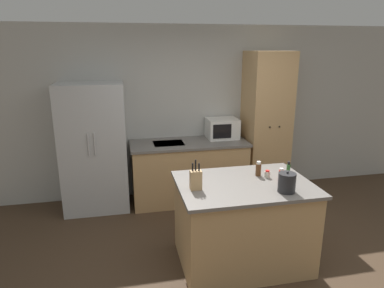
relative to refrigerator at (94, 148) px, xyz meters
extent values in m
plane|color=#423021|center=(1.64, -1.98, -0.91)|extent=(14.00, 14.00, 0.00)
cube|color=#B2B2AD|center=(1.64, 0.35, 0.39)|extent=(7.20, 0.06, 2.60)
cube|color=#B7BABC|center=(0.00, 0.00, 0.00)|extent=(0.89, 0.64, 1.82)
cylinder|color=silver|center=(-0.04, -0.33, 0.15)|extent=(0.02, 0.02, 0.30)
cylinder|color=silver|center=(0.04, -0.33, 0.15)|extent=(0.02, 0.02, 0.30)
cube|color=tan|center=(1.36, -0.02, -0.47)|extent=(1.69, 0.67, 0.88)
cube|color=slate|center=(1.36, -0.02, -0.01)|extent=(1.73, 0.71, 0.03)
cube|color=#9EA0A3|center=(1.06, -0.02, 0.01)|extent=(0.44, 0.34, 0.01)
cube|color=tan|center=(2.58, 0.01, 0.20)|extent=(0.62, 0.61, 2.22)
sphere|color=black|center=(2.51, -0.30, 0.25)|extent=(0.02, 0.02, 0.02)
sphere|color=black|center=(2.65, -0.30, 0.25)|extent=(0.02, 0.02, 0.02)
cube|color=tan|center=(1.61, -1.69, -0.46)|extent=(1.32, 0.93, 0.89)
cube|color=slate|center=(1.61, -1.69, 0.00)|extent=(1.38, 0.99, 0.03)
cube|color=white|center=(1.91, 0.11, 0.16)|extent=(0.47, 0.37, 0.30)
cube|color=black|center=(1.85, -0.08, 0.16)|extent=(0.28, 0.01, 0.21)
cube|color=tan|center=(1.08, -1.75, 0.11)|extent=(0.11, 0.08, 0.19)
cylinder|color=black|center=(1.05, -1.74, 0.25)|extent=(0.02, 0.02, 0.08)
cylinder|color=black|center=(1.08, -1.74, 0.26)|extent=(0.02, 0.02, 0.11)
cylinder|color=black|center=(1.11, -1.76, 0.25)|extent=(0.02, 0.02, 0.08)
cylinder|color=beige|center=(1.90, -1.60, 0.05)|extent=(0.06, 0.06, 0.07)
cylinder|color=red|center=(1.90, -1.60, 0.09)|extent=(0.04, 0.04, 0.01)
cylinder|color=#B2281E|center=(2.03, -1.68, 0.07)|extent=(0.05, 0.05, 0.10)
cylinder|color=silver|center=(2.03, -1.68, 0.13)|extent=(0.04, 0.04, 0.02)
cylinder|color=#563319|center=(1.98, -1.76, 0.06)|extent=(0.04, 0.04, 0.09)
cylinder|color=silver|center=(1.98, -1.76, 0.12)|extent=(0.03, 0.03, 0.02)
cylinder|color=#563319|center=(1.83, -1.53, 0.08)|extent=(0.06, 0.06, 0.13)
cylinder|color=silver|center=(1.83, -1.53, 0.16)|extent=(0.04, 0.04, 0.03)
cylinder|color=#337033|center=(2.12, -1.64, 0.09)|extent=(0.04, 0.04, 0.15)
cylinder|color=black|center=(2.12, -1.64, 0.18)|extent=(0.03, 0.03, 0.03)
cylinder|color=#232326|center=(1.93, -1.99, 0.11)|extent=(0.17, 0.17, 0.19)
sphere|color=#262628|center=(1.93, -1.99, 0.22)|extent=(0.02, 0.02, 0.02)
camera|label=1|loc=(0.40, -4.80, 1.37)|focal=32.00mm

